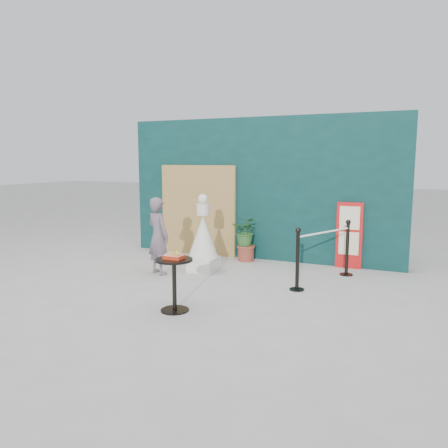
{
  "coord_description": "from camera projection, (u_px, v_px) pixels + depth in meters",
  "views": [
    {
      "loc": [
        3.04,
        -5.71,
        2.1
      ],
      "look_at": [
        0.0,
        1.2,
        1.0
      ],
      "focal_mm": 35.0,
      "sensor_mm": 36.0,
      "label": 1
    }
  ],
  "objects": [
    {
      "name": "ground",
      "position": [
        193.0,
        299.0,
        6.69
      ],
      "size": [
        60.0,
        60.0,
        0.0
      ],
      "primitive_type": "plane",
      "color": "#ADAAA5",
      "rests_on": "ground"
    },
    {
      "name": "back_wall",
      "position": [
        261.0,
        189.0,
        9.32
      ],
      "size": [
        6.0,
        0.3,
        3.0
      ],
      "primitive_type": "cube",
      "color": "#092B2A",
      "rests_on": "ground"
    },
    {
      "name": "bamboo_fence",
      "position": [
        198.0,
        210.0,
        9.76
      ],
      "size": [
        1.8,
        0.08,
        2.0
      ],
      "primitive_type": "cube",
      "color": "tan",
      "rests_on": "ground"
    },
    {
      "name": "woman",
      "position": [
        158.0,
        236.0,
        8.08
      ],
      "size": [
        0.62,
        0.53,
        1.44
      ],
      "primitive_type": "imported",
      "rotation": [
        0.0,
        0.0,
        2.71
      ],
      "color": "#65575F",
      "rests_on": "ground"
    },
    {
      "name": "menu_board",
      "position": [
        349.0,
        236.0,
        8.51
      ],
      "size": [
        0.5,
        0.07,
        1.3
      ],
      "color": "red",
      "rests_on": "ground"
    },
    {
      "name": "statue",
      "position": [
        203.0,
        240.0,
        8.28
      ],
      "size": [
        0.58,
        0.58,
        1.48
      ],
      "color": "white",
      "rests_on": "ground"
    },
    {
      "name": "cafe_table",
      "position": [
        174.0,
        276.0,
        6.08
      ],
      "size": [
        0.52,
        0.52,
        0.75
      ],
      "color": "black",
      "rests_on": "ground"
    },
    {
      "name": "food_basket",
      "position": [
        174.0,
        256.0,
        6.04
      ],
      "size": [
        0.26,
        0.19,
        0.11
      ],
      "color": "red",
      "rests_on": "cafe_table"
    },
    {
      "name": "planter",
      "position": [
        246.0,
        235.0,
        9.16
      ],
      "size": [
        0.55,
        0.48,
        0.94
      ],
      "color": "brown",
      "rests_on": "ground"
    },
    {
      "name": "stanchion_barrier",
      "position": [
        324.0,
        254.0,
        7.54
      ],
      "size": [
        0.84,
        1.54,
        1.03
      ],
      "color": "black",
      "rests_on": "ground"
    }
  ]
}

